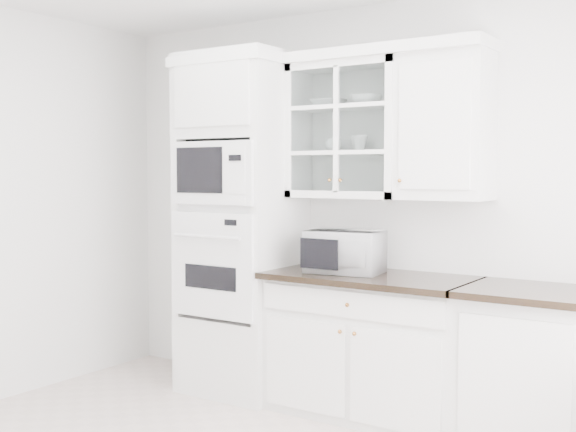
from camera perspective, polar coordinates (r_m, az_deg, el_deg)
The scene contains 12 objects.
room_shell at distance 3.91m, azimuth -3.86°, elevation 6.52°, with size 4.00×3.50×2.70m.
oven_column at distance 5.15m, azimuth -3.74°, elevation -0.66°, with size 0.76×0.68×2.40m.
base_cabinet_run at distance 4.75m, azimuth 6.60°, elevation -10.05°, with size 1.32×0.67×0.92m.
extra_base_cabinet at distance 4.40m, azimuth 18.51°, elevation -11.31°, with size 0.72×0.67×0.92m.
upper_cabinet_glass at distance 4.86m, azimuth 4.82°, elevation 6.76°, with size 0.80×0.33×0.90m.
upper_cabinet_solid at distance 4.57m, azimuth 12.29°, elevation 6.89°, with size 0.55×0.33×0.90m, color white.
crown_molding at distance 4.94m, azimuth 3.61°, elevation 12.37°, with size 2.14×0.38×0.07m, color white.
countertop_microwave at distance 4.71m, azimuth 4.59°, elevation -2.79°, with size 0.47×0.39×0.28m, color white.
bowl_a at distance 4.96m, azimuth 3.24°, elevation 8.87°, with size 0.23×0.23×0.06m, color white.
bowl_b at distance 4.79m, azimuth 6.22°, elevation 9.10°, with size 0.20×0.20×0.06m, color white.
cup_a at distance 4.91m, azimuth 3.65°, elevation 5.61°, with size 0.11×0.11×0.09m, color white.
cup_b at distance 4.83m, azimuth 5.67°, elevation 5.73°, with size 0.11×0.11×0.11m, color white.
Camera 1 is at (2.38, -2.66, 1.57)m, focal length 45.00 mm.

